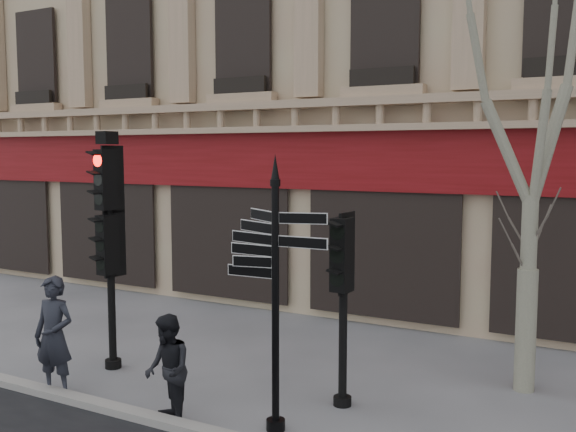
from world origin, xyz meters
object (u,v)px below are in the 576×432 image
object	(u,v)px
traffic_signal_main	(109,220)
pedestrian_a	(54,336)
pedestrian_b	(168,370)
traffic_signal_secondary	(343,275)
fingerpost	(275,247)
plane_tree	(536,51)

from	to	relation	value
traffic_signal_main	pedestrian_a	distance (m)	2.17
traffic_signal_main	pedestrian_b	bearing A→B (deg)	-24.15
traffic_signal_main	traffic_signal_secondary	size ratio (longest dim) A/B	1.46
fingerpost	pedestrian_a	xyz separation A→B (m)	(-3.66, -0.54, -1.59)
fingerpost	pedestrian_b	size ratio (longest dim) A/B	2.43
pedestrian_a	plane_tree	bearing A→B (deg)	21.38
pedestrian_a	pedestrian_b	world-z (taller)	pedestrian_a
plane_tree	pedestrian_b	size ratio (longest dim) A/B	4.90
traffic_signal_main	pedestrian_a	world-z (taller)	traffic_signal_main
traffic_signal_secondary	pedestrian_a	distance (m)	4.59
traffic_signal_secondary	fingerpost	bearing A→B (deg)	-109.07
traffic_signal_main	plane_tree	xyz separation A→B (m)	(6.52, 2.34, 2.70)
plane_tree	pedestrian_b	bearing A→B (deg)	-138.29
pedestrian_a	pedestrian_b	xyz separation A→B (m)	(2.23, 0.00, -0.17)
plane_tree	traffic_signal_secondary	bearing A→B (deg)	-139.60
pedestrian_a	pedestrian_b	bearing A→B (deg)	-8.75
traffic_signal_main	pedestrian_b	size ratio (longest dim) A/B	2.68
plane_tree	traffic_signal_main	bearing A→B (deg)	-160.22
fingerpost	plane_tree	bearing A→B (deg)	56.66
pedestrian_b	plane_tree	bearing A→B (deg)	81.19
plane_tree	pedestrian_a	bearing A→B (deg)	-149.87
fingerpost	traffic_signal_secondary	xyz separation A→B (m)	(0.45, 1.22, -0.55)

